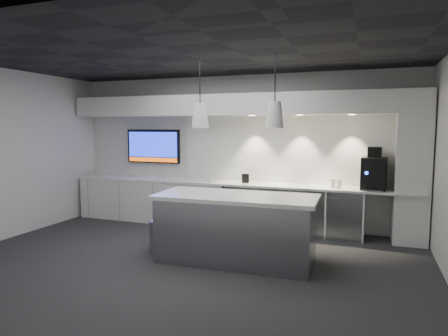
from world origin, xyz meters
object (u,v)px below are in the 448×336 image
at_px(wall_tv, 153,146).
at_px(island, 236,228).
at_px(bin, 161,236).
at_px(coffee_machine, 374,172).

height_order(wall_tv, island, wall_tv).
bearing_deg(bin, island, -2.30).
height_order(island, coffee_machine, coffee_machine).
distance_m(bin, coffee_machine, 3.80).
distance_m(wall_tv, coffee_machine, 4.52).
bearing_deg(coffee_machine, island, -129.74).
bearing_deg(coffee_machine, wall_tv, -178.10).
height_order(wall_tv, coffee_machine, wall_tv).
distance_m(island, bin, 1.31).
relative_size(wall_tv, coffee_machine, 1.69).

